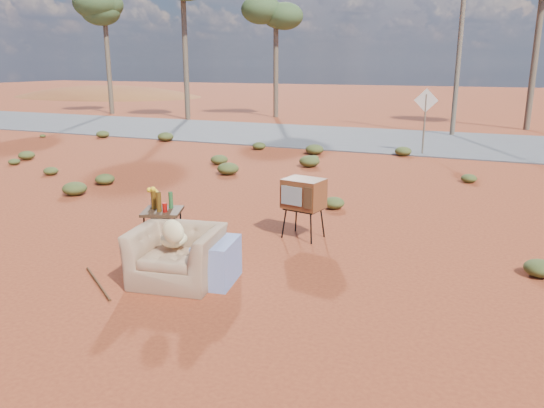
% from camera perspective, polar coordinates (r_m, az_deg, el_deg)
% --- Properties ---
extents(ground, '(140.00, 140.00, 0.00)m').
position_cam_1_polar(ground, '(7.88, -7.25, -7.42)').
color(ground, '#923C1D').
rests_on(ground, ground).
extents(highway, '(140.00, 7.00, 0.04)m').
position_cam_1_polar(highway, '(21.80, 12.97, 6.72)').
color(highway, '#565659').
rests_on(highway, ground).
extents(dirt_mound, '(26.00, 18.00, 2.00)m').
position_cam_1_polar(dirt_mound, '(52.61, -17.31, 10.99)').
color(dirt_mound, brown).
rests_on(dirt_mound, ground).
extents(armchair, '(1.48, 1.09, 1.04)m').
position_cam_1_polar(armchair, '(7.48, -9.47, -4.78)').
color(armchair, '#946F50').
rests_on(armchair, ground).
extents(tv_unit, '(0.74, 0.63, 1.06)m').
position_cam_1_polar(tv_unit, '(9.16, 3.42, 1.04)').
color(tv_unit, black).
rests_on(tv_unit, ground).
extents(side_table, '(0.74, 0.74, 1.13)m').
position_cam_1_polar(side_table, '(8.27, -11.94, -0.40)').
color(side_table, '#3B2715').
rests_on(side_table, ground).
extents(rusty_bar, '(1.07, 0.79, 0.03)m').
position_cam_1_polar(rusty_bar, '(7.84, -18.21, -8.08)').
color(rusty_bar, '#4A2813').
rests_on(rusty_bar, ground).
extents(road_sign, '(0.78, 0.06, 2.19)m').
position_cam_1_polar(road_sign, '(18.47, 16.17, 9.73)').
color(road_sign, brown).
rests_on(road_sign, ground).
extents(eucalyptus_far_left, '(3.20, 3.20, 7.10)m').
position_cam_1_polar(eucalyptus_far_left, '(34.22, -17.60, 19.20)').
color(eucalyptus_far_left, brown).
rests_on(eucalyptus_far_left, ground).
extents(eucalyptus_near_left, '(3.20, 3.20, 6.60)m').
position_cam_1_polar(eucalyptus_near_left, '(30.71, 0.43, 19.50)').
color(eucalyptus_near_left, brown).
rests_on(eucalyptus_near_left, ground).
extents(utility_pole_center, '(1.40, 0.20, 8.00)m').
position_cam_1_polar(utility_pole_center, '(23.87, 19.64, 16.88)').
color(utility_pole_center, brown).
rests_on(utility_pole_center, ground).
extents(scrub_patch, '(17.49, 8.07, 0.33)m').
position_cam_1_polar(scrub_patch, '(11.95, -0.13, 1.16)').
color(scrub_patch, '#3F4A20').
rests_on(scrub_patch, ground).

